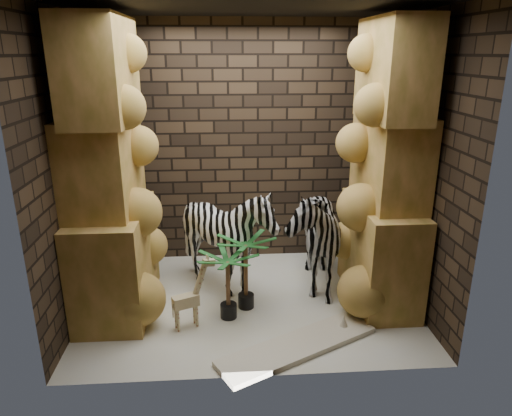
{
  "coord_description": "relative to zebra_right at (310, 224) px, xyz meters",
  "views": [
    {
      "loc": [
        -0.25,
        -4.52,
        2.61
      ],
      "look_at": [
        0.08,
        0.15,
        1.04
      ],
      "focal_mm": 32.61,
      "sensor_mm": 36.0,
      "label": 1
    }
  ],
  "objects": [
    {
      "name": "zebra_left",
      "position": [
        -0.94,
        -0.13,
        -0.17
      ],
      "size": [
        1.04,
        1.29,
        1.17
      ],
      "primitive_type": "imported",
      "rotation": [
        0.0,
        0.0,
        0.0
      ],
      "color": "white",
      "rests_on": "floor"
    },
    {
      "name": "wall_left",
      "position": [
        -2.46,
        -0.39,
        0.75
      ],
      "size": [
        0.0,
        3.0,
        3.0
      ],
      "primitive_type": "plane",
      "rotation": [
        1.57,
        0.0,
        1.57
      ],
      "color": "black",
      "rests_on": "ground"
    },
    {
      "name": "surfboard",
      "position": [
        -0.31,
        -1.27,
        -0.73
      ],
      "size": [
        1.59,
        1.09,
        0.05
      ],
      "primitive_type": "cube",
      "rotation": [
        0.0,
        0.0,
        0.49
      ],
      "color": "beige",
      "rests_on": "floor"
    },
    {
      "name": "rock_pillar_left",
      "position": [
        -2.11,
        -0.39,
        0.75
      ],
      "size": [
        0.68,
        1.3,
        3.0
      ],
      "primitive_type": null,
      "color": "#E3A85F",
      "rests_on": "floor"
    },
    {
      "name": "palm_back",
      "position": [
        -0.95,
        -0.69,
        -0.39
      ],
      "size": [
        0.36,
        0.36,
        0.73
      ],
      "primitive_type": null,
      "color": "#1B5929",
      "rests_on": "floor"
    },
    {
      "name": "wall_back",
      "position": [
        -0.71,
        0.86,
        0.75
      ],
      "size": [
        3.5,
        0.0,
        3.5
      ],
      "primitive_type": "plane",
      "rotation": [
        1.57,
        0.0,
        0.0
      ],
      "color": "black",
      "rests_on": "ground"
    },
    {
      "name": "wall_right",
      "position": [
        1.04,
        -0.39,
        0.75
      ],
      "size": [
        0.0,
        3.0,
        3.0
      ],
      "primitive_type": "plane",
      "rotation": [
        1.57,
        0.0,
        -1.57
      ],
      "color": "black",
      "rests_on": "ground"
    },
    {
      "name": "ceiling",
      "position": [
        -0.71,
        -0.39,
        2.25
      ],
      "size": [
        3.5,
        3.5,
        0.0
      ],
      "primitive_type": "plane",
      "rotation": [
        3.14,
        0.0,
        0.0
      ],
      "color": "black",
      "rests_on": "ground"
    },
    {
      "name": "wall_front",
      "position": [
        -0.71,
        -1.64,
        0.75
      ],
      "size": [
        3.5,
        0.0,
        3.5
      ],
      "primitive_type": "plane",
      "rotation": [
        -1.57,
        0.0,
        0.0
      ],
      "color": "black",
      "rests_on": "ground"
    },
    {
      "name": "rock_pillar_right",
      "position": [
        0.71,
        -0.39,
        0.75
      ],
      "size": [
        0.58,
        1.25,
        3.0
      ],
      "primitive_type": null,
      "color": "#E3A85F",
      "rests_on": "floor"
    },
    {
      "name": "zebra_right",
      "position": [
        0.0,
        0.0,
        0.0
      ],
      "size": [
        0.75,
        1.31,
        1.51
      ],
      "primitive_type": "imported",
      "rotation": [
        0.0,
        0.0,
        -0.05
      ],
      "color": "white",
      "rests_on": "floor"
    },
    {
      "name": "floor",
      "position": [
        -0.71,
        -0.39,
        -0.75
      ],
      "size": [
        3.5,
        3.5,
        0.0
      ],
      "primitive_type": "plane",
      "color": "beige",
      "rests_on": "ground"
    },
    {
      "name": "palm_front",
      "position": [
        -0.76,
        -0.5,
        -0.34
      ],
      "size": [
        0.36,
        0.36,
        0.82
      ],
      "primitive_type": null,
      "color": "#1B5929",
      "rests_on": "floor"
    },
    {
      "name": "giraffe_toy",
      "position": [
        -1.37,
        -0.85,
        -0.38
      ],
      "size": [
        0.4,
        0.27,
        0.75
      ],
      "primitive_type": null,
      "rotation": [
        0.0,
        0.0,
        0.41
      ],
      "color": "beige",
      "rests_on": "floor"
    }
  ]
}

